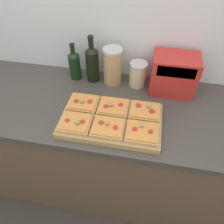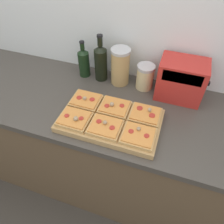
# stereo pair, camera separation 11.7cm
# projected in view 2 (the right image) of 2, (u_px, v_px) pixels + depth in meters

# --- Properties ---
(ground_plane) EXTENTS (12.00, 12.00, 0.00)m
(ground_plane) POSITION_uv_depth(u_px,v_px,m) (95.00, 214.00, 1.75)
(ground_plane) COLOR #3D3833
(wall_back) EXTENTS (6.00, 0.06, 2.50)m
(wall_back) POSITION_uv_depth(u_px,v_px,m) (125.00, 26.00, 1.30)
(wall_back) COLOR silver
(wall_back) RESTS_ON ground_plane
(kitchen_counter) EXTENTS (2.63, 0.67, 0.93)m
(kitchen_counter) POSITION_uv_depth(u_px,v_px,m) (107.00, 149.00, 1.63)
(kitchen_counter) COLOR brown
(kitchen_counter) RESTS_ON ground_plane
(cutting_board) EXTENTS (0.54, 0.32, 0.03)m
(cutting_board) POSITION_uv_depth(u_px,v_px,m) (110.00, 121.00, 1.18)
(cutting_board) COLOR tan
(cutting_board) RESTS_ON kitchen_counter
(pizza_slice_back_left) EXTENTS (0.16, 0.14, 0.05)m
(pizza_slice_back_left) POSITION_uv_depth(u_px,v_px,m) (86.00, 100.00, 1.24)
(pizza_slice_back_left) COLOR tan
(pizza_slice_back_left) RESTS_ON cutting_board
(pizza_slice_back_center) EXTENTS (0.16, 0.14, 0.05)m
(pizza_slice_back_center) POSITION_uv_depth(u_px,v_px,m) (115.00, 107.00, 1.20)
(pizza_slice_back_center) COLOR tan
(pizza_slice_back_center) RESTS_ON cutting_board
(pizza_slice_back_right) EXTENTS (0.16, 0.14, 0.05)m
(pizza_slice_back_right) POSITION_uv_depth(u_px,v_px,m) (145.00, 114.00, 1.17)
(pizza_slice_back_right) COLOR tan
(pizza_slice_back_right) RESTS_ON cutting_board
(pizza_slice_front_left) EXTENTS (0.16, 0.14, 0.05)m
(pizza_slice_front_left) POSITION_uv_depth(u_px,v_px,m) (74.00, 119.00, 1.14)
(pizza_slice_front_left) COLOR tan
(pizza_slice_front_left) RESTS_ON cutting_board
(pizza_slice_front_center) EXTENTS (0.16, 0.14, 0.05)m
(pizza_slice_front_center) POSITION_uv_depth(u_px,v_px,m) (105.00, 127.00, 1.10)
(pizza_slice_front_center) COLOR tan
(pizza_slice_front_center) RESTS_ON cutting_board
(pizza_slice_front_right) EXTENTS (0.16, 0.14, 0.05)m
(pizza_slice_front_right) POSITION_uv_depth(u_px,v_px,m) (138.00, 136.00, 1.07)
(pizza_slice_front_right) COLOR tan
(pizza_slice_front_right) RESTS_ON cutting_board
(olive_oil_bottle) EXTENTS (0.07, 0.07, 0.25)m
(olive_oil_bottle) POSITION_uv_depth(u_px,v_px,m) (84.00, 62.00, 1.42)
(olive_oil_bottle) COLOR black
(olive_oil_bottle) RESTS_ON kitchen_counter
(wine_bottle) EXTENTS (0.08, 0.08, 0.31)m
(wine_bottle) POSITION_uv_depth(u_px,v_px,m) (101.00, 62.00, 1.38)
(wine_bottle) COLOR black
(wine_bottle) RESTS_ON kitchen_counter
(grain_jar_tall) EXTENTS (0.12, 0.12, 0.24)m
(grain_jar_tall) POSITION_uv_depth(u_px,v_px,m) (120.00, 67.00, 1.35)
(grain_jar_tall) COLOR tan
(grain_jar_tall) RESTS_ON kitchen_counter
(grain_jar_short) EXTENTS (0.11, 0.11, 0.16)m
(grain_jar_short) POSITION_uv_depth(u_px,v_px,m) (145.00, 77.00, 1.35)
(grain_jar_short) COLOR beige
(grain_jar_short) RESTS_ON kitchen_counter
(toaster_oven) EXTENTS (0.29, 0.18, 0.24)m
(toaster_oven) POSITION_uv_depth(u_px,v_px,m) (181.00, 80.00, 1.26)
(toaster_oven) COLOR red
(toaster_oven) RESTS_ON kitchen_counter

